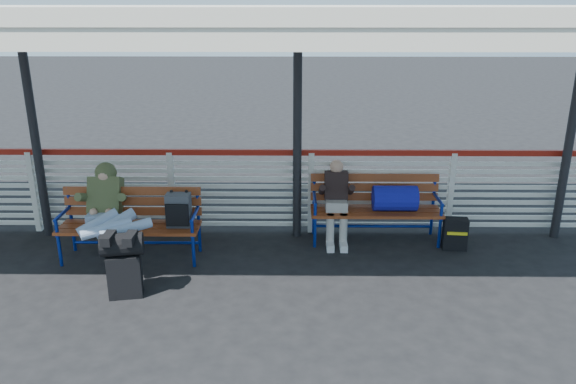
{
  "coord_description": "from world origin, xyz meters",
  "views": [
    {
      "loc": [
        1.76,
        -5.73,
        3.2
      ],
      "look_at": [
        1.68,
        1.0,
        0.92
      ],
      "focal_mm": 35.0,
      "sensor_mm": 36.0,
      "label": 1
    }
  ],
  "objects_px": {
    "bench_left": "(144,215)",
    "luggage_stack": "(124,262)",
    "bench_right": "(385,200)",
    "suitcase_side": "(455,234)",
    "companion_person": "(336,201)",
    "traveler_man": "(110,218)"
  },
  "relations": [
    {
      "from": "companion_person",
      "to": "luggage_stack",
      "type": "bearing_deg",
      "value": -147.65
    },
    {
      "from": "luggage_stack",
      "to": "bench_left",
      "type": "relative_size",
      "value": 0.43
    },
    {
      "from": "traveler_man",
      "to": "suitcase_side",
      "type": "distance_m",
      "value": 4.52
    },
    {
      "from": "bench_left",
      "to": "suitcase_side",
      "type": "bearing_deg",
      "value": 4.12
    },
    {
      "from": "luggage_stack",
      "to": "companion_person",
      "type": "xyz_separation_m",
      "value": [
        2.51,
        1.59,
        0.18
      ]
    },
    {
      "from": "bench_left",
      "to": "companion_person",
      "type": "bearing_deg",
      "value": 12.34
    },
    {
      "from": "bench_left",
      "to": "luggage_stack",
      "type": "bearing_deg",
      "value": -88.83
    },
    {
      "from": "traveler_man",
      "to": "companion_person",
      "type": "xyz_separation_m",
      "value": [
        2.85,
        0.9,
        -0.09
      ]
    },
    {
      "from": "bench_left",
      "to": "bench_right",
      "type": "xyz_separation_m",
      "value": [
        3.21,
        0.59,
        0.01
      ]
    },
    {
      "from": "bench_right",
      "to": "traveler_man",
      "type": "distance_m",
      "value": 3.65
    },
    {
      "from": "bench_left",
      "to": "bench_right",
      "type": "distance_m",
      "value": 3.26
    },
    {
      "from": "bench_right",
      "to": "suitcase_side",
      "type": "xyz_separation_m",
      "value": [
        0.92,
        -0.29,
        -0.38
      ]
    },
    {
      "from": "luggage_stack",
      "to": "bench_left",
      "type": "height_order",
      "value": "bench_left"
    },
    {
      "from": "companion_person",
      "to": "bench_left",
      "type": "bearing_deg",
      "value": -167.66
    },
    {
      "from": "bench_right",
      "to": "traveler_man",
      "type": "bearing_deg",
      "value": -165.15
    },
    {
      "from": "bench_right",
      "to": "traveler_man",
      "type": "relative_size",
      "value": 1.1
    },
    {
      "from": "traveler_man",
      "to": "suitcase_side",
      "type": "height_order",
      "value": "traveler_man"
    },
    {
      "from": "traveler_man",
      "to": "bench_left",
      "type": "bearing_deg",
      "value": 47.09
    },
    {
      "from": "bench_right",
      "to": "traveler_man",
      "type": "xyz_separation_m",
      "value": [
        -3.53,
        -0.94,
        0.08
      ]
    },
    {
      "from": "bench_left",
      "to": "traveler_man",
      "type": "bearing_deg",
      "value": -132.91
    },
    {
      "from": "bench_left",
      "to": "suitcase_side",
      "type": "relative_size",
      "value": 4.08
    },
    {
      "from": "bench_left",
      "to": "suitcase_side",
      "type": "distance_m",
      "value": 4.15
    }
  ]
}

